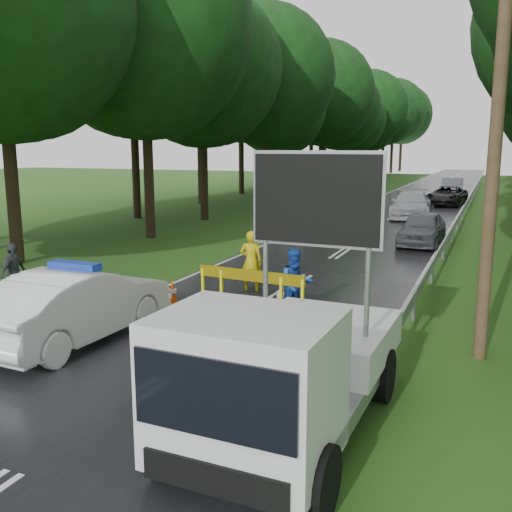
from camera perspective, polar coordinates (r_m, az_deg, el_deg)
The scene contains 20 objects.
ground at distance 11.39m, azimuth -6.48°, elevation -9.75°, with size 160.00×160.00×0.00m, color #264D16.
road at distance 39.83m, azimuth 15.05°, elevation 4.74°, with size 7.00×140.00×0.02m, color black.
guardrail at distance 39.13m, azimuth 20.41°, elevation 5.12°, with size 0.12×60.06×0.70m.
utility_pole_near at distance 11.33m, azimuth 23.20°, elevation 15.43°, with size 1.40×0.24×10.00m.
utility_pole_mid at distance 37.30m, azimuth 23.10°, elevation 11.65°, with size 1.40×0.24×10.00m.
utility_pole_far at distance 63.29m, azimuth 23.08°, elevation 10.97°, with size 1.40×0.24×10.00m.
police_sedan at distance 12.41m, azimuth -17.45°, elevation -4.73°, with size 1.79×4.69×1.68m.
work_truck at distance 7.83m, azimuth 2.78°, elevation -11.18°, with size 2.31×4.95×3.89m.
barrier at distance 13.47m, azimuth -0.55°, elevation -2.58°, with size 2.77×0.29×1.15m.
officer at distance 15.85m, azimuth -0.49°, elevation -0.55°, with size 0.63×0.41×1.72m, color gold.
civilian at distance 13.33m, azimuth 4.01°, elevation -2.84°, with size 0.82×0.64×1.69m, color #1B47B2.
bystander_mid at distance 15.92m, azimuth -23.09°, elevation -1.62°, with size 0.93×0.39×1.59m, color #3B3D42.
queue_car_first at distance 24.53m, azimuth 16.29°, elevation 2.68°, with size 1.63×4.05×1.38m, color #464A4F.
queue_car_second at distance 33.88m, azimuth 15.24°, elevation 4.99°, with size 2.13×5.24×1.52m, color #A1A2A9.
queue_car_third at distance 41.81m, azimuth 18.55°, elevation 5.73°, with size 2.21×4.80×1.33m, color black.
queue_car_fourth at distance 48.83m, azimuth 19.01°, elevation 6.48°, with size 1.63×4.68×1.54m, color #45484D.
cone_center at distance 11.18m, azimuth -5.69°, elevation -8.13°, with size 0.36×0.36×0.76m.
cone_far at distance 13.82m, azimuth 2.57°, elevation -4.23°, with size 0.39×0.39×0.83m.
cone_left_mid at distance 14.41m, azimuth -8.37°, elevation -3.81°, with size 0.36×0.36×0.77m.
cone_right at distance 11.65m, azimuth 9.41°, elevation -7.70°, with size 0.31×0.31×0.65m.
Camera 1 is at (5.25, -9.28, 3.99)m, focal length 40.00 mm.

